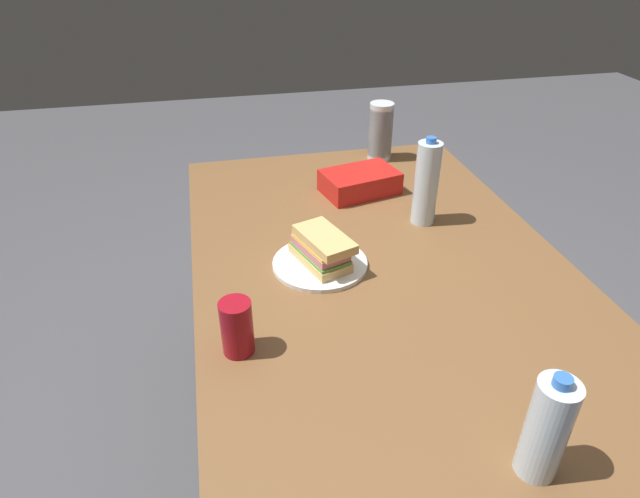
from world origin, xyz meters
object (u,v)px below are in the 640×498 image
water_bottle_tall (547,429)px  water_bottle_spare (426,183)px  dining_table (378,288)px  plastic_cup_stack (380,132)px  sandwich (321,249)px  chip_bag (360,182)px  paper_plate (320,264)px  soda_can_red (237,327)px

water_bottle_tall → water_bottle_spare: size_ratio=0.81×
water_bottle_tall → dining_table: bearing=-174.9°
water_bottle_tall → plastic_cup_stack: 1.29m
plastic_cup_stack → dining_table: bearing=-17.4°
sandwich → plastic_cup_stack: 0.73m
chip_bag → paper_plate: bearing=47.9°
dining_table → water_bottle_tall: (0.64, 0.06, 0.19)m
dining_table → plastic_cup_stack: size_ratio=7.27×
dining_table → plastic_cup_stack: 0.70m
dining_table → water_bottle_tall: bearing=5.1°
sandwich → water_bottle_spare: water_bottle_spare is taller
sandwich → water_bottle_tall: water_bottle_tall is taller
water_bottle_tall → chip_bag: bearing=-179.9°
soda_can_red → chip_bag: 0.79m
dining_table → plastic_cup_stack: bearing=162.6°
sandwich → soda_can_red: size_ratio=1.63×
chip_bag → sandwich: bearing=48.4°
water_bottle_spare → soda_can_red: bearing=-53.0°
soda_can_red → chip_bag: soda_can_red is taller
chip_bag → water_bottle_spare: size_ratio=0.90×
paper_plate → water_bottle_spare: size_ratio=0.94×
sandwich → plastic_cup_stack: (-0.64, 0.35, 0.05)m
paper_plate → water_bottle_tall: size_ratio=1.17×
sandwich → soda_can_red: 0.35m
water_bottle_tall → water_bottle_spare: 0.82m
dining_table → chip_bag: 0.41m
paper_plate → water_bottle_spare: (-0.16, 0.34, 0.12)m
paper_plate → soda_can_red: soda_can_red is taller
water_bottle_tall → water_bottle_spare: (-0.81, 0.12, 0.02)m
soda_can_red → water_bottle_tall: size_ratio=0.59×
dining_table → chip_bag: (-0.39, 0.06, 0.13)m
plastic_cup_stack → water_bottle_spare: size_ratio=0.79×
dining_table → water_bottle_spare: water_bottle_spare is taller
sandwich → chip_bag: sandwich is taller
plastic_cup_stack → water_bottle_spare: bearing=-2.3°
soda_can_red → plastic_cup_stack: size_ratio=0.60×
paper_plate → water_bottle_spare: 0.39m
paper_plate → sandwich: sandwich is taller
sandwich → chip_bag: (-0.39, 0.21, -0.02)m
soda_can_red → dining_table: bearing=124.0°
chip_bag → water_bottle_tall: (1.03, 0.00, 0.06)m
soda_can_red → water_bottle_tall: bearing=49.3°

